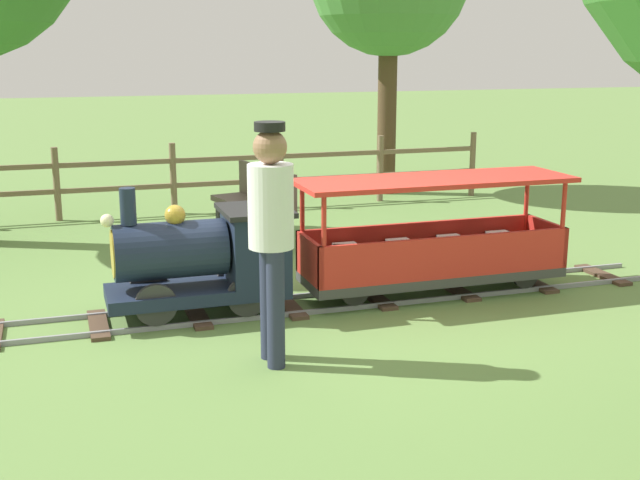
% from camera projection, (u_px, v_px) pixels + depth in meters
% --- Properties ---
extents(ground_plane, '(60.00, 60.00, 0.00)m').
position_uv_depth(ground_plane, '(336.00, 303.00, 6.84)').
color(ground_plane, '#608442').
extents(track, '(0.68, 6.05, 0.04)m').
position_uv_depth(track, '(333.00, 301.00, 6.83)').
color(track, gray).
rests_on(track, ground_plane).
extents(locomotive, '(0.64, 1.45, 1.02)m').
position_uv_depth(locomotive, '(206.00, 257.00, 6.41)').
color(locomotive, '#192338').
rests_on(locomotive, ground_plane).
extents(passenger_car, '(0.74, 2.35, 0.97)m').
position_uv_depth(passenger_car, '(433.00, 246.00, 7.01)').
color(passenger_car, '#3F3F3F').
rests_on(passenger_car, ground_plane).
extents(conductor_person, '(0.30, 0.30, 1.62)m').
position_uv_depth(conductor_person, '(271.00, 224.00, 5.35)').
color(conductor_person, '#282D47').
rests_on(conductor_person, ground_plane).
extents(park_bench, '(1.36, 0.67, 0.82)m').
position_uv_depth(park_bench, '(256.00, 205.00, 8.84)').
color(park_bench, brown).
rests_on(park_bench, ground_plane).
extents(fence_section, '(0.08, 7.13, 0.90)m').
position_uv_depth(fence_section, '(228.00, 173.00, 10.60)').
color(fence_section, '#756047').
rests_on(fence_section, ground_plane).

